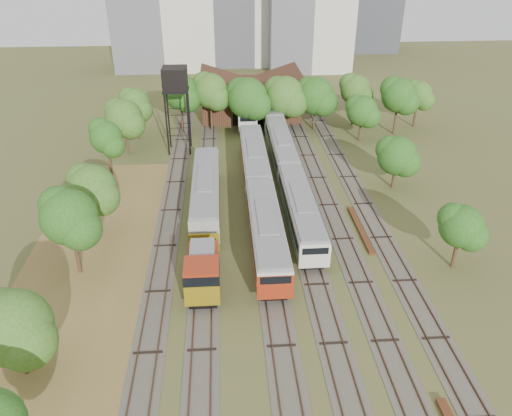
{
  "coord_description": "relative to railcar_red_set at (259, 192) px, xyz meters",
  "views": [
    {
      "loc": [
        -5.88,
        -24.53,
        27.48
      ],
      "look_at": [
        -2.71,
        20.42,
        2.5
      ],
      "focal_mm": 35.0,
      "sensor_mm": 36.0,
      "label": 1
    }
  ],
  "objects": [
    {
      "name": "tree_band_left",
      "position": [
        -17.5,
        -7.08,
        3.12
      ],
      "size": [
        6.46,
        53.41,
        8.34
      ],
      "color": "#382616",
      "rests_on": "ground"
    },
    {
      "name": "tracks",
      "position": [
        1.33,
        0.02,
        -1.97
      ],
      "size": [
        24.6,
        80.0,
        0.19
      ],
      "color": "#4C473D",
      "rests_on": "ground"
    },
    {
      "name": "water_tower",
      "position": [
        -10.02,
        17.72,
        7.97
      ],
      "size": [
        3.43,
        3.43,
        11.84
      ],
      "color": "black",
      "rests_on": "ground"
    },
    {
      "name": "railcar_rear",
      "position": [
        0.0,
        30.96,
        -0.12
      ],
      "size": [
        2.91,
        16.08,
        3.59
      ],
      "color": "black",
      "rests_on": "ground"
    },
    {
      "name": "rail_pile_far",
      "position": [
        10.2,
        -5.7,
        -1.87
      ],
      "size": [
        0.57,
        9.17,
        0.3
      ],
      "primitive_type": "cube",
      "color": "#593019",
      "rests_on": "ground"
    },
    {
      "name": "old_grey_coach",
      "position": [
        -6.0,
        0.47,
        0.04
      ],
      "size": [
        3.04,
        18.0,
        3.76
      ],
      "color": "black",
      "rests_on": "ground"
    },
    {
      "name": "maintenance_shed",
      "position": [
        1.0,
        32.99,
        0.9
      ],
      "size": [
        16.45,
        11.55,
        7.58
      ],
      "color": "#381D14",
      "rests_on": "ground"
    },
    {
      "name": "shunter_locomotive",
      "position": [
        -6.0,
        -14.47,
        -0.15
      ],
      "size": [
        2.94,
        8.1,
        3.84
      ],
      "color": "black",
      "rests_on": "ground"
    },
    {
      "name": "tree_band_right",
      "position": [
        16.75,
        5.74,
        2.37
      ],
      "size": [
        4.82,
        36.74,
        6.85
      ],
      "color": "#382616",
      "rests_on": "ground"
    },
    {
      "name": "ground",
      "position": [
        2.0,
        -24.98,
        -2.01
      ],
      "size": [
        240.0,
        240.0,
        0.0
      ],
      "primitive_type": "plane",
      "color": "#475123",
      "rests_on": "ground"
    },
    {
      "name": "tree_band_far",
      "position": [
        4.76,
        24.8,
        3.67
      ],
      "size": [
        47.85,
        9.59,
        9.07
      ],
      "color": "#382616",
      "rests_on": "ground"
    },
    {
      "name": "railcar_green_set",
      "position": [
        4.0,
        12.95,
        -0.13
      ],
      "size": [
        2.88,
        52.08,
        3.56
      ],
      "color": "black",
      "rests_on": "ground"
    },
    {
      "name": "railcar_red_set",
      "position": [
        0.0,
        0.0,
        0.0
      ],
      "size": [
        3.08,
        34.58,
        3.81
      ],
      "color": "black",
      "rests_on": "ground"
    },
    {
      "name": "dry_grass_patch",
      "position": [
        -16.0,
        -16.98,
        -1.99
      ],
      "size": [
        14.0,
        60.0,
        0.04
      ],
      "primitive_type": "cube",
      "color": "brown",
      "rests_on": "ground"
    }
  ]
}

